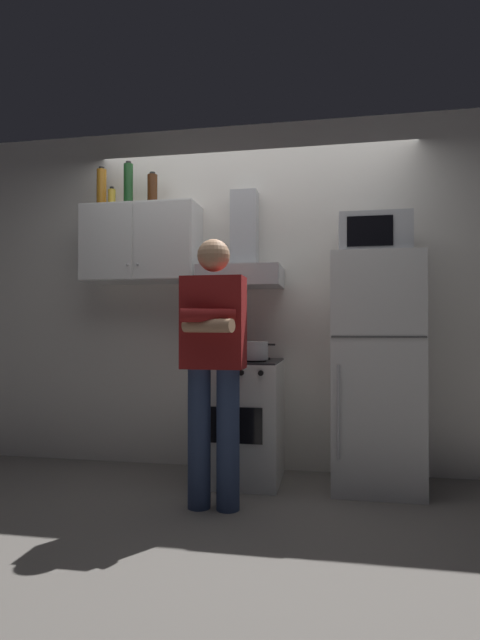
# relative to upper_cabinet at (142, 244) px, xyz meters

# --- Properties ---
(ground_plane) EXTENTS (7.00, 7.00, 0.00)m
(ground_plane) POSITION_rel_upper_cabinet_xyz_m (0.85, -0.37, -1.75)
(ground_plane) COLOR slate
(back_wall_tiled) EXTENTS (4.80, 0.10, 2.70)m
(back_wall_tiled) POSITION_rel_upper_cabinet_xyz_m (0.85, 0.23, -0.40)
(back_wall_tiled) COLOR silver
(back_wall_tiled) RESTS_ON ground_plane
(upper_cabinet) EXTENTS (0.90, 0.37, 0.60)m
(upper_cabinet) POSITION_rel_upper_cabinet_xyz_m (0.00, 0.00, 0.00)
(upper_cabinet) COLOR silver
(stove_oven) EXTENTS (0.60, 0.62, 0.87)m
(stove_oven) POSITION_rel_upper_cabinet_xyz_m (0.80, -0.13, -1.32)
(stove_oven) COLOR white
(stove_oven) RESTS_ON ground_plane
(range_hood) EXTENTS (0.60, 0.44, 0.75)m
(range_hood) POSITION_rel_upper_cabinet_xyz_m (0.80, 0.00, -0.15)
(range_hood) COLOR #B7BABF
(refrigerator) EXTENTS (0.60, 0.62, 1.60)m
(refrigerator) POSITION_rel_upper_cabinet_xyz_m (1.75, -0.12, -0.95)
(refrigerator) COLOR silver
(refrigerator) RESTS_ON ground_plane
(microwave) EXTENTS (0.48, 0.37, 0.28)m
(microwave) POSITION_rel_upper_cabinet_xyz_m (1.75, -0.11, -0.01)
(microwave) COLOR #B7BABF
(microwave) RESTS_ON refrigerator
(person_standing) EXTENTS (0.38, 0.33, 1.64)m
(person_standing) POSITION_rel_upper_cabinet_xyz_m (0.75, -0.73, -0.85)
(person_standing) COLOR navy
(person_standing) RESTS_ON ground_plane
(cooking_pot) EXTENTS (0.29, 0.19, 0.13)m
(cooking_pot) POSITION_rel_upper_cabinet_xyz_m (0.93, -0.24, -0.81)
(cooking_pot) COLOR #B7BABF
(cooking_pot) RESTS_ON stove_oven
(bottle_liquor_amber) EXTENTS (0.08, 0.08, 0.33)m
(bottle_liquor_amber) POSITION_rel_upper_cabinet_xyz_m (-0.34, 0.02, 0.46)
(bottle_liquor_amber) COLOR #B7721E
(bottle_liquor_amber) RESTS_ON upper_cabinet
(bottle_rum_dark) EXTENTS (0.08, 0.08, 0.26)m
(bottle_rum_dark) POSITION_rel_upper_cabinet_xyz_m (0.08, 0.01, 0.42)
(bottle_rum_dark) COLOR #47230F
(bottle_rum_dark) RESTS_ON upper_cabinet
(bottle_spice_jar) EXTENTS (0.06, 0.06, 0.16)m
(bottle_spice_jar) POSITION_rel_upper_cabinet_xyz_m (-0.24, -0.02, 0.37)
(bottle_spice_jar) COLOR gold
(bottle_spice_jar) RESTS_ON upper_cabinet
(bottle_wine_green) EXTENTS (0.07, 0.07, 0.35)m
(bottle_wine_green) POSITION_rel_upper_cabinet_xyz_m (-0.11, -0.01, 0.47)
(bottle_wine_green) COLOR #19471E
(bottle_wine_green) RESTS_ON upper_cabinet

